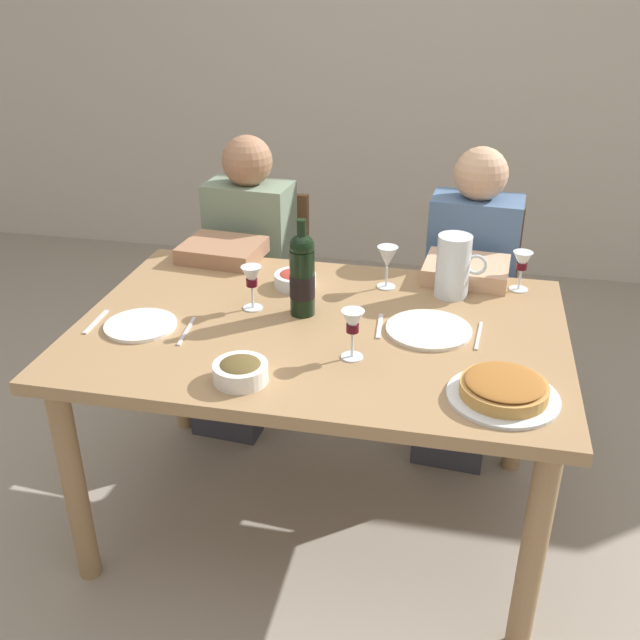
% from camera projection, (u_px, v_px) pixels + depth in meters
% --- Properties ---
extents(ground_plane, '(8.00, 8.00, 0.00)m').
position_uv_depth(ground_plane, '(320.00, 514.00, 2.59)').
color(ground_plane, gray).
extents(back_wall, '(8.00, 0.10, 2.80)m').
position_uv_depth(back_wall, '(409.00, 29.00, 4.06)').
color(back_wall, beige).
rests_on(back_wall, ground).
extents(dining_table, '(1.50, 1.00, 0.76)m').
position_uv_depth(dining_table, '(320.00, 351.00, 2.28)').
color(dining_table, '#9E7A51').
rests_on(dining_table, ground).
extents(wine_bottle, '(0.08, 0.08, 0.31)m').
position_uv_depth(wine_bottle, '(302.00, 275.00, 2.25)').
color(wine_bottle, black).
rests_on(wine_bottle, dining_table).
extents(water_pitcher, '(0.17, 0.11, 0.21)m').
position_uv_depth(water_pitcher, '(453.00, 269.00, 2.40)').
color(water_pitcher, silver).
rests_on(water_pitcher, dining_table).
extents(baked_tart, '(0.29, 0.29, 0.06)m').
position_uv_depth(baked_tart, '(504.00, 389.00, 1.86)').
color(baked_tart, silver).
rests_on(baked_tart, dining_table).
extents(salad_bowl, '(0.14, 0.14, 0.05)m').
position_uv_depth(salad_bowl, '(295.00, 279.00, 2.49)').
color(salad_bowl, silver).
rests_on(salad_bowl, dining_table).
extents(olive_bowl, '(0.15, 0.15, 0.06)m').
position_uv_depth(olive_bowl, '(240.00, 370.00, 1.94)').
color(olive_bowl, white).
rests_on(olive_bowl, dining_table).
extents(wine_glass_left_diner, '(0.07, 0.07, 0.14)m').
position_uv_depth(wine_glass_left_diner, '(522.00, 263.00, 2.43)').
color(wine_glass_left_diner, silver).
rests_on(wine_glass_left_diner, dining_table).
extents(wine_glass_right_diner, '(0.07, 0.07, 0.15)m').
position_uv_depth(wine_glass_right_diner, '(252.00, 279.00, 2.30)').
color(wine_glass_right_diner, silver).
rests_on(wine_glass_right_diner, dining_table).
extents(wine_glass_centre, '(0.07, 0.07, 0.15)m').
position_uv_depth(wine_glass_centre, '(387.00, 259.00, 2.45)').
color(wine_glass_centre, silver).
rests_on(wine_glass_centre, dining_table).
extents(wine_glass_spare, '(0.07, 0.07, 0.15)m').
position_uv_depth(wine_glass_spare, '(353.00, 324.00, 2.02)').
color(wine_glass_spare, silver).
rests_on(wine_glass_spare, dining_table).
extents(dinner_plate_left_setting, '(0.26, 0.26, 0.01)m').
position_uv_depth(dinner_plate_left_setting, '(429.00, 330.00, 2.20)').
color(dinner_plate_left_setting, silver).
rests_on(dinner_plate_left_setting, dining_table).
extents(dinner_plate_right_setting, '(0.22, 0.22, 0.01)m').
position_uv_depth(dinner_plate_right_setting, '(141.00, 325.00, 2.23)').
color(dinner_plate_right_setting, white).
rests_on(dinner_plate_right_setting, dining_table).
extents(fork_left_setting, '(0.02, 0.16, 0.00)m').
position_uv_depth(fork_left_setting, '(380.00, 326.00, 2.23)').
color(fork_left_setting, silver).
rests_on(fork_left_setting, dining_table).
extents(knife_left_setting, '(0.02, 0.18, 0.00)m').
position_uv_depth(knife_left_setting, '(479.00, 336.00, 2.18)').
color(knife_left_setting, silver).
rests_on(knife_left_setting, dining_table).
extents(knife_right_setting, '(0.03, 0.18, 0.00)m').
position_uv_depth(knife_right_setting, '(187.00, 331.00, 2.20)').
color(knife_right_setting, silver).
rests_on(knife_right_setting, dining_table).
extents(spoon_right_setting, '(0.02, 0.16, 0.00)m').
position_uv_depth(spoon_right_setting, '(96.00, 322.00, 2.26)').
color(spoon_right_setting, silver).
rests_on(spoon_right_setting, dining_table).
extents(chair_left, '(0.43, 0.43, 0.87)m').
position_uv_depth(chair_left, '(263.00, 280.00, 3.19)').
color(chair_left, brown).
rests_on(chair_left, ground).
extents(diner_left, '(0.36, 0.53, 1.16)m').
position_uv_depth(diner_left, '(241.00, 276.00, 2.94)').
color(diner_left, gray).
rests_on(diner_left, ground).
extents(chair_right, '(0.43, 0.43, 0.87)m').
position_uv_depth(chair_right, '(469.00, 298.00, 3.03)').
color(chair_right, brown).
rests_on(chair_right, ground).
extents(diner_right, '(0.36, 0.52, 1.16)m').
position_uv_depth(diner_right, '(467.00, 296.00, 2.77)').
color(diner_right, '#4C6B93').
rests_on(diner_right, ground).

